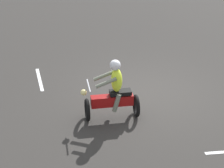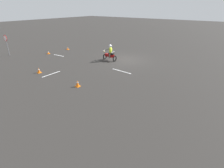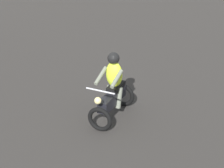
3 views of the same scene
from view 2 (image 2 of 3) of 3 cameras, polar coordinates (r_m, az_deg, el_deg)
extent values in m
plane|color=#2D2B28|center=(18.73, 4.35, 7.93)|extent=(120.00, 120.00, 0.00)
torus|color=black|center=(18.77, -2.35, 8.96)|extent=(0.11, 0.60, 0.60)
torus|color=black|center=(17.99, 0.88, 8.30)|extent=(0.11, 0.60, 0.60)
cube|color=maroon|center=(18.31, -0.77, 9.31)|extent=(1.10, 0.26, 0.28)
cube|color=black|center=(18.13, -0.22, 9.87)|extent=(0.57, 0.27, 0.10)
cylinder|color=silver|center=(18.56, -2.26, 11.02)|extent=(0.05, 0.70, 0.04)
sphere|color=#F2E08C|center=(18.69, -2.57, 10.54)|extent=(0.16, 0.16, 0.16)
ellipsoid|color=#D8F233|center=(18.10, -0.48, 11.02)|extent=(0.29, 0.41, 0.64)
cylinder|color=slate|center=(18.42, -0.84, 11.42)|extent=(0.55, 0.10, 0.27)
cylinder|color=slate|center=(18.12, -1.64, 11.19)|extent=(0.55, 0.10, 0.27)
cylinder|color=slate|center=(18.36, -0.25, 9.35)|extent=(0.25, 0.12, 0.51)
cylinder|color=slate|center=(18.15, -0.80, 9.17)|extent=(0.25, 0.12, 0.51)
sphere|color=silver|center=(18.03, -0.59, 12.34)|extent=(0.29, 0.29, 0.28)
cylinder|color=slate|center=(23.24, -30.99, 10.62)|extent=(0.07, 0.07, 2.20)
cylinder|color=red|center=(23.09, -31.49, 12.63)|extent=(0.70, 0.03, 0.70)
cylinder|color=white|center=(23.09, -31.53, 12.62)|extent=(0.60, 0.01, 0.60)
cube|color=orange|center=(12.62, -11.12, -0.74)|extent=(0.32, 0.32, 0.03)
cone|color=orange|center=(12.53, -11.21, 0.23)|extent=(0.24, 0.24, 0.44)
cylinder|color=white|center=(12.50, -11.23, 0.51)|extent=(0.13, 0.13, 0.05)
cube|color=orange|center=(22.35, -20.02, 9.28)|extent=(0.32, 0.32, 0.03)
cone|color=orange|center=(22.31, -20.08, 9.68)|extent=(0.24, 0.24, 0.29)
cylinder|color=white|center=(22.30, -20.10, 9.79)|extent=(0.13, 0.13, 0.05)
cube|color=orange|center=(23.84, -14.25, 10.87)|extent=(0.32, 0.32, 0.03)
cone|color=orange|center=(23.81, -14.30, 11.26)|extent=(0.24, 0.24, 0.30)
cylinder|color=white|center=(23.80, -14.31, 11.37)|extent=(0.13, 0.13, 0.05)
cube|color=orange|center=(16.19, -22.67, 3.46)|extent=(0.32, 0.32, 0.03)
cone|color=orange|center=(16.12, -22.79, 4.16)|extent=(0.24, 0.24, 0.39)
cylinder|color=white|center=(16.10, -22.83, 4.36)|extent=(0.13, 0.13, 0.05)
cube|color=silver|center=(21.22, -16.98, 8.92)|extent=(1.67, 0.17, 0.01)
cube|color=silver|center=(15.50, -19.20, 3.08)|extent=(0.10, 1.75, 0.01)
cube|color=silver|center=(15.32, 3.18, 4.21)|extent=(2.03, 0.23, 0.01)
cube|color=silver|center=(21.52, -0.38, 10.17)|extent=(0.20, 1.60, 0.01)
camera|label=1|loc=(13.28, -37.64, 23.34)|focal=70.00mm
camera|label=3|loc=(10.27, 51.25, 16.60)|focal=70.00mm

